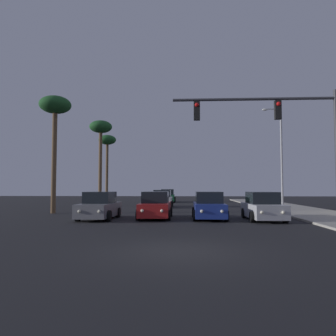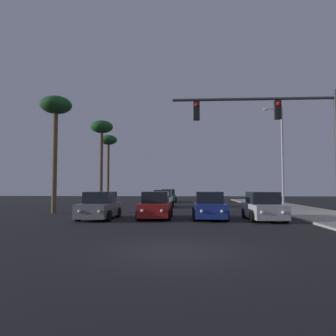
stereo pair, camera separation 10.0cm
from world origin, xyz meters
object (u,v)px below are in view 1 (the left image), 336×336
(car_white, at_px, (162,199))
(palm_tree_near, at_px, (55,111))
(car_grey, at_px, (99,207))
(street_lamp, at_px, (280,152))
(car_red, at_px, (155,206))
(car_blue, at_px, (209,207))
(car_silver, at_px, (263,207))
(palm_tree_far, at_px, (107,144))
(car_green, at_px, (167,196))
(palm_tree_mid, at_px, (101,132))
(traffic_light_mast, at_px, (288,129))

(car_white, relative_size, palm_tree_near, 0.48)
(car_white, distance_m, car_grey, 12.46)
(street_lamp, bearing_deg, car_red, -139.70)
(car_blue, bearing_deg, car_grey, 3.81)
(car_silver, height_order, palm_tree_far, palm_tree_far)
(palm_tree_far, height_order, palm_tree_near, palm_tree_far)
(car_green, distance_m, car_silver, 23.68)
(palm_tree_mid, height_order, palm_tree_near, palm_tree_mid)
(car_white, height_order, car_grey, same)
(palm_tree_near, bearing_deg, palm_tree_far, 92.17)
(car_green, xyz_separation_m, car_white, (0.04, -10.44, 0.00))
(car_silver, bearing_deg, car_blue, -12.29)
(palm_tree_mid, bearing_deg, street_lamp, -15.33)
(car_red, xyz_separation_m, street_lamp, (10.34, 8.77, 4.36))
(car_green, xyz_separation_m, palm_tree_far, (-8.40, 1.73, 7.16))
(car_blue, bearing_deg, palm_tree_near, -18.40)
(car_silver, relative_size, car_blue, 1.01)
(car_silver, xyz_separation_m, car_grey, (-9.90, 0.14, 0.00))
(car_silver, xyz_separation_m, palm_tree_near, (-14.54, 4.38, 6.99))
(car_silver, bearing_deg, palm_tree_mid, -48.57)
(car_blue, height_order, car_grey, same)
(car_silver, height_order, car_white, same)
(palm_tree_near, bearing_deg, palm_tree_mid, 84.67)
(car_red, xyz_separation_m, palm_tree_far, (-8.80, 23.55, 7.16))
(car_white, relative_size, palm_tree_mid, 0.48)
(street_lamp, relative_size, palm_tree_mid, 0.99)
(car_silver, distance_m, traffic_light_mast, 5.71)
(palm_tree_near, bearing_deg, car_red, -23.82)
(car_silver, height_order, traffic_light_mast, traffic_light_mast)
(car_green, xyz_separation_m, palm_tree_mid, (-6.71, -8.27, 7.12))
(car_silver, distance_m, car_blue, 3.21)
(palm_tree_far, distance_m, palm_tree_near, 20.02)
(car_green, relative_size, traffic_light_mast, 0.55)
(car_white, xyz_separation_m, palm_tree_far, (-8.44, 12.17, 7.16))
(car_white, bearing_deg, street_lamp, 166.24)
(car_white, bearing_deg, car_red, 91.76)
(car_blue, bearing_deg, traffic_light_mast, 126.63)
(palm_tree_mid, bearing_deg, palm_tree_far, 99.60)
(palm_tree_far, relative_size, palm_tree_near, 1.02)
(car_grey, height_order, traffic_light_mast, traffic_light_mast)
(car_silver, relative_size, car_red, 1.01)
(car_green, relative_size, palm_tree_mid, 0.48)
(car_green, distance_m, street_lamp, 17.45)
(car_blue, relative_size, palm_tree_near, 0.48)
(car_silver, distance_m, car_red, 6.56)
(car_white, bearing_deg, car_green, -89.78)
(palm_tree_far, xyz_separation_m, palm_tree_near, (0.76, -20.00, -0.17))
(car_red, height_order, palm_tree_far, palm_tree_far)
(car_silver, distance_m, palm_tree_mid, 21.04)
(palm_tree_mid, bearing_deg, car_grey, -75.40)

